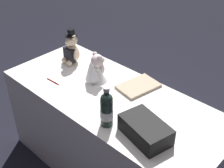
{
  "coord_description": "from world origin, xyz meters",
  "views": [
    {
      "loc": [
        1.24,
        -1.31,
        2.08
      ],
      "look_at": [
        0.0,
        0.0,
        0.87
      ],
      "focal_mm": 48.73,
      "sensor_mm": 36.0,
      "label": 1
    }
  ],
  "objects_px": {
    "signing_pen": "(53,82)",
    "guestbook": "(138,86)",
    "champagne_bottle": "(107,109)",
    "gift_case_black": "(145,130)",
    "teddy_bear_groom": "(71,50)",
    "teddy_bear_bride": "(96,70)"
  },
  "relations": [
    {
      "from": "teddy_bear_bride",
      "to": "champagne_bottle",
      "type": "height_order",
      "value": "champagne_bottle"
    },
    {
      "from": "teddy_bear_groom",
      "to": "champagne_bottle",
      "type": "distance_m",
      "value": 0.87
    },
    {
      "from": "signing_pen",
      "to": "gift_case_black",
      "type": "xyz_separation_m",
      "value": [
        0.9,
        0.01,
        0.05
      ]
    },
    {
      "from": "teddy_bear_bride",
      "to": "guestbook",
      "type": "relative_size",
      "value": 0.79
    },
    {
      "from": "champagne_bottle",
      "to": "guestbook",
      "type": "distance_m",
      "value": 0.49
    },
    {
      "from": "signing_pen",
      "to": "guestbook",
      "type": "height_order",
      "value": "guestbook"
    },
    {
      "from": "champagne_bottle",
      "to": "signing_pen",
      "type": "height_order",
      "value": "champagne_bottle"
    },
    {
      "from": "guestbook",
      "to": "signing_pen",
      "type": "bearing_deg",
      "value": -132.74
    },
    {
      "from": "guestbook",
      "to": "teddy_bear_groom",
      "type": "bearing_deg",
      "value": -161.89
    },
    {
      "from": "guestbook",
      "to": "gift_case_black",
      "type": "bearing_deg",
      "value": -36.28
    },
    {
      "from": "teddy_bear_groom",
      "to": "champagne_bottle",
      "type": "bearing_deg",
      "value": -25.55
    },
    {
      "from": "teddy_bear_groom",
      "to": "signing_pen",
      "type": "relative_size",
      "value": 2.14
    },
    {
      "from": "champagne_bottle",
      "to": "guestbook",
      "type": "height_order",
      "value": "champagne_bottle"
    },
    {
      "from": "teddy_bear_bride",
      "to": "champagne_bottle",
      "type": "relative_size",
      "value": 0.84
    },
    {
      "from": "gift_case_black",
      "to": "teddy_bear_groom",
      "type": "bearing_deg",
      "value": 163.99
    },
    {
      "from": "teddy_bear_bride",
      "to": "gift_case_black",
      "type": "relative_size",
      "value": 0.68
    },
    {
      "from": "champagne_bottle",
      "to": "signing_pen",
      "type": "xyz_separation_m",
      "value": [
        -0.65,
        0.07,
        -0.12
      ]
    },
    {
      "from": "gift_case_black",
      "to": "champagne_bottle",
      "type": "bearing_deg",
      "value": -162.79
    },
    {
      "from": "champagne_bottle",
      "to": "gift_case_black",
      "type": "distance_m",
      "value": 0.27
    },
    {
      "from": "teddy_bear_groom",
      "to": "gift_case_black",
      "type": "height_order",
      "value": "teddy_bear_groom"
    },
    {
      "from": "champagne_bottle",
      "to": "signing_pen",
      "type": "relative_size",
      "value": 2.0
    },
    {
      "from": "champagne_bottle",
      "to": "guestbook",
      "type": "relative_size",
      "value": 0.94
    }
  ]
}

